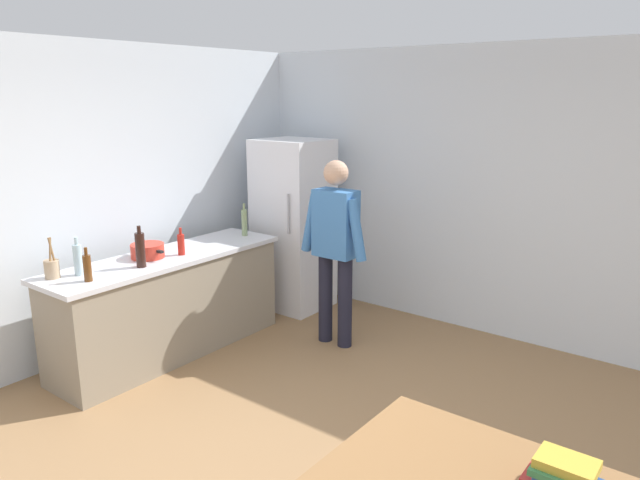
% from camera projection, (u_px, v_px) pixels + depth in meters
% --- Properties ---
extents(wall_back, '(6.40, 0.12, 2.70)m').
position_uv_depth(wall_back, '(490.00, 194.00, 5.50)').
color(wall_back, silver).
rests_on(wall_back, ground_plane).
extents(wall_left, '(0.12, 5.60, 2.70)m').
position_uv_depth(wall_left, '(57.00, 207.00, 4.87)').
color(wall_left, silver).
rests_on(wall_left, ground_plane).
extents(kitchen_counter, '(0.64, 2.20, 0.90)m').
position_uv_depth(kitchen_counter, '(169.00, 304.00, 5.20)').
color(kitchen_counter, gray).
rests_on(kitchen_counter, ground_plane).
extents(refrigerator, '(0.70, 0.67, 1.80)m').
position_uv_depth(refrigerator, '(293.00, 225.00, 6.27)').
color(refrigerator, white).
rests_on(refrigerator, ground_plane).
extents(person, '(0.70, 0.22, 1.70)m').
position_uv_depth(person, '(335.00, 241.00, 5.26)').
color(person, '#1E1E2D').
rests_on(person, ground_plane).
extents(cooking_pot, '(0.40, 0.28, 0.12)m').
position_uv_depth(cooking_pot, '(148.00, 251.00, 5.01)').
color(cooking_pot, red).
rests_on(cooking_pot, kitchen_counter).
extents(utensil_jar, '(0.11, 0.11, 0.32)m').
position_uv_depth(utensil_jar, '(52.00, 268.00, 4.45)').
color(utensil_jar, tan).
rests_on(utensil_jar, kitchen_counter).
extents(bottle_water_clear, '(0.07, 0.07, 0.30)m').
position_uv_depth(bottle_water_clear, '(78.00, 259.00, 4.52)').
color(bottle_water_clear, silver).
rests_on(bottle_water_clear, kitchen_counter).
extents(bottle_wine_dark, '(0.08, 0.08, 0.34)m').
position_uv_depth(bottle_wine_dark, '(140.00, 249.00, 4.72)').
color(bottle_wine_dark, black).
rests_on(bottle_wine_dark, kitchen_counter).
extents(bottle_beer_brown, '(0.06, 0.06, 0.26)m').
position_uv_depth(bottle_beer_brown, '(87.00, 267.00, 4.37)').
color(bottle_beer_brown, '#5B3314').
rests_on(bottle_beer_brown, kitchen_counter).
extents(bottle_sauce_red, '(0.06, 0.06, 0.24)m').
position_uv_depth(bottle_sauce_red, '(181.00, 244.00, 5.09)').
color(bottle_sauce_red, '#B22319').
rests_on(bottle_sauce_red, kitchen_counter).
extents(bottle_vinegar_tall, '(0.06, 0.06, 0.32)m').
position_uv_depth(bottle_vinegar_tall, '(244.00, 222.00, 5.77)').
color(bottle_vinegar_tall, gray).
rests_on(bottle_vinegar_tall, kitchen_counter).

